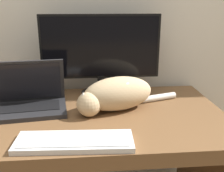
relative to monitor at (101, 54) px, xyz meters
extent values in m
cube|color=brown|center=(-0.10, -0.24, -0.25)|extent=(1.30, 0.71, 0.06)
cylinder|color=black|center=(0.00, 0.00, -0.21)|extent=(0.21, 0.21, 0.02)
cylinder|color=black|center=(0.00, 0.00, -0.16)|extent=(0.04, 0.04, 0.09)
cube|color=black|center=(0.00, 0.00, 0.04)|extent=(0.62, 0.02, 0.33)
cube|color=black|center=(0.00, -0.01, 0.04)|extent=(0.59, 0.01, 0.30)
cube|color=#232326|center=(-0.34, -0.20, -0.21)|extent=(0.36, 0.26, 0.02)
cube|color=black|center=(-0.34, -0.19, -0.20)|extent=(0.29, 0.16, 0.00)
cube|color=#232326|center=(-0.35, -0.12, -0.10)|extent=(0.34, 0.12, 0.21)
cube|color=black|center=(-0.35, -0.13, -0.10)|extent=(0.31, 0.10, 0.19)
cube|color=white|center=(-0.12, -0.51, -0.21)|extent=(0.42, 0.16, 0.02)
cube|color=#B3B3B3|center=(-0.12, -0.51, -0.20)|extent=(0.39, 0.13, 0.00)
ellipsoid|color=#D1B284|center=(0.07, -0.20, -0.15)|extent=(0.37, 0.25, 0.16)
ellipsoid|color=white|center=(0.09, -0.20, -0.10)|extent=(0.18, 0.16, 0.06)
sphere|color=#D1B284|center=(-0.07, -0.27, -0.17)|extent=(0.11, 0.11, 0.11)
cone|color=white|center=(-0.09, -0.27, -0.12)|extent=(0.04, 0.04, 0.03)
cone|color=white|center=(-0.04, -0.26, -0.12)|extent=(0.04, 0.04, 0.03)
cylinder|color=white|center=(0.29, -0.11, -0.21)|extent=(0.19, 0.09, 0.03)
camera|label=1|loc=(-0.06, -1.34, 0.26)|focal=42.00mm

